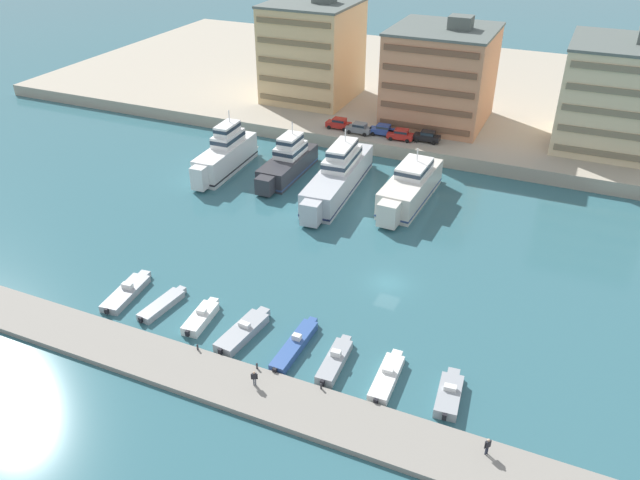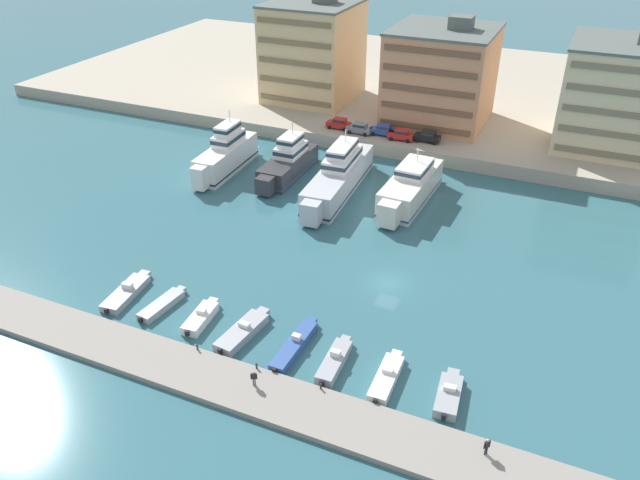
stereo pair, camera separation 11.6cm
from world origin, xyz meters
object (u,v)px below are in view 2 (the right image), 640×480
at_px(motorboat_grey_center_right, 335,361).
at_px(car_red_far_left, 339,123).
at_px(motorboat_blue_center, 295,345).
at_px(motorboat_white_mid_right, 387,377).
at_px(motorboat_grey_far_left, 127,292).
at_px(yacht_ivory_center_left, 410,187).
at_px(car_black_center, 428,136).
at_px(motorboat_white_mid_left, 201,317).
at_px(motorboat_grey_center_left, 243,331).
at_px(car_blue_mid_left, 383,130).
at_px(car_grey_left, 360,128).
at_px(car_red_center_left, 401,134).
at_px(yacht_silver_mid_left, 339,176).
at_px(pedestrian_mid_deck, 254,377).
at_px(yacht_charcoal_left, 288,162).
at_px(pedestrian_near_edge, 487,445).
at_px(motorboat_grey_left, 162,305).
at_px(yacht_white_far_left, 226,154).
at_px(motorboat_grey_right, 449,395).

bearing_deg(motorboat_grey_center_right, car_red_far_left, 111.96).
xyz_separation_m(motorboat_blue_center, motorboat_white_mid_right, (9.38, -0.63, 0.00)).
bearing_deg(motorboat_grey_far_left, yacht_ivory_center_left, 57.65).
distance_m(motorboat_blue_center, car_black_center, 50.95).
height_order(motorboat_white_mid_left, motorboat_blue_center, motorboat_blue_center).
height_order(motorboat_grey_center_left, car_blue_mid_left, car_blue_mid_left).
xyz_separation_m(motorboat_blue_center, car_grey_left, (-12.43, 49.90, 2.64)).
bearing_deg(motorboat_white_mid_right, car_black_center, 101.77).
height_order(motorboat_grey_center_left, car_red_center_left, car_red_center_left).
bearing_deg(yacht_silver_mid_left, pedestrian_mid_deck, -78.10).
height_order(yacht_ivory_center_left, car_blue_mid_left, yacht_ivory_center_left).
distance_m(yacht_silver_mid_left, car_black_center, 19.53).
height_order(yacht_charcoal_left, car_blue_mid_left, yacht_charcoal_left).
bearing_deg(pedestrian_near_edge, motorboat_white_mid_left, 169.21).
distance_m(motorboat_white_mid_left, car_black_center, 51.78).
bearing_deg(pedestrian_mid_deck, car_blue_mid_left, 97.81).
bearing_deg(motorboat_grey_left, car_red_center_left, 78.56).
distance_m(motorboat_white_mid_right, car_red_far_left, 57.40).
bearing_deg(motorboat_grey_center_right, motorboat_blue_center, 173.09).
bearing_deg(yacht_silver_mid_left, yacht_white_far_left, -178.96).
relative_size(yacht_ivory_center_left, car_black_center, 4.34).
height_order(yacht_charcoal_left, pedestrian_mid_deck, yacht_charcoal_left).
xyz_separation_m(motorboat_white_mid_left, motorboat_grey_center_right, (14.79, -0.49, -0.01)).
distance_m(motorboat_grey_center_left, pedestrian_near_edge, 25.20).
distance_m(motorboat_white_mid_right, car_grey_left, 55.09).
xyz_separation_m(car_blue_mid_left, car_red_center_left, (3.28, -0.83, 0.00)).
height_order(motorboat_grey_right, pedestrian_mid_deck, pedestrian_mid_deck).
bearing_deg(motorboat_white_mid_right, motorboat_grey_far_left, 177.73).
distance_m(motorboat_grey_right, car_grey_left, 57.42).
bearing_deg(yacht_charcoal_left, motorboat_grey_far_left, -93.67).
relative_size(motorboat_white_mid_right, motorboat_grey_right, 1.16).
bearing_deg(yacht_charcoal_left, motorboat_grey_center_left, -70.40).
height_order(yacht_white_far_left, motorboat_grey_far_left, yacht_white_far_left).
distance_m(motorboat_white_mid_right, pedestrian_near_edge, 10.97).
relative_size(motorboat_grey_center_left, pedestrian_mid_deck, 4.96).
height_order(yacht_silver_mid_left, motorboat_grey_left, yacht_silver_mid_left).
relative_size(motorboat_grey_right, car_blue_mid_left, 1.45).
height_order(car_blue_mid_left, car_red_center_left, same).
bearing_deg(car_grey_left, yacht_silver_mid_left, -78.94).
bearing_deg(car_blue_mid_left, yacht_charcoal_left, -120.49).
bearing_deg(pedestrian_near_edge, yacht_silver_mid_left, 126.13).
bearing_deg(yacht_white_far_left, pedestrian_mid_deck, -55.86).
bearing_deg(car_blue_mid_left, motorboat_grey_right, -65.25).
height_order(yacht_ivory_center_left, car_red_center_left, yacht_ivory_center_left).
bearing_deg(yacht_charcoal_left, car_red_far_left, 83.82).
xyz_separation_m(motorboat_grey_left, car_grey_left, (3.01, 49.63, 2.72)).
bearing_deg(pedestrian_near_edge, yacht_ivory_center_left, 114.56).
relative_size(motorboat_grey_center_left, car_red_far_left, 1.86).
bearing_deg(motorboat_blue_center, car_red_far_left, 107.85).
bearing_deg(car_red_center_left, yacht_charcoal_left, -130.02).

